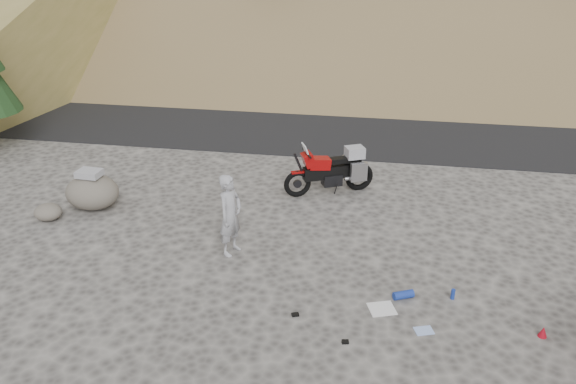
% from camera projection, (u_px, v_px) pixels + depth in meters
% --- Properties ---
extents(ground, '(140.00, 140.00, 0.00)m').
position_uv_depth(ground, '(336.00, 259.00, 11.63)').
color(ground, '#413E3C').
rests_on(ground, ground).
extents(road, '(120.00, 7.00, 0.05)m').
position_uv_depth(road, '(359.00, 123.00, 19.65)').
color(road, black).
rests_on(road, ground).
extents(motorcycle, '(2.24, 1.26, 1.43)m').
position_uv_depth(motorcycle, '(334.00, 171.00, 14.29)').
color(motorcycle, black).
rests_on(motorcycle, ground).
extents(man, '(0.61, 0.75, 1.77)m').
position_uv_depth(man, '(232.00, 252.00, 11.88)').
color(man, '#9B9BA0').
rests_on(man, ground).
extents(boulder, '(1.54, 1.40, 1.02)m').
position_uv_depth(boulder, '(92.00, 191.00, 13.57)').
color(boulder, '#56524A').
rests_on(boulder, ground).
extents(small_rock, '(0.66, 0.60, 0.39)m').
position_uv_depth(small_rock, '(48.00, 212.00, 13.12)').
color(small_rock, '#56524A').
rests_on(small_rock, ground).
extents(gear_white_cloth, '(0.57, 0.54, 0.02)m').
position_uv_depth(gear_white_cloth, '(382.00, 309.00, 10.11)').
color(gear_white_cloth, white).
rests_on(gear_white_cloth, ground).
extents(gear_blue_mat, '(0.41, 0.30, 0.15)m').
position_uv_depth(gear_blue_mat, '(403.00, 295.00, 10.37)').
color(gear_blue_mat, navy).
rests_on(gear_blue_mat, ground).
extents(gear_bottle, '(0.10, 0.10, 0.21)m').
position_uv_depth(gear_bottle, '(453.00, 294.00, 10.35)').
color(gear_bottle, navy).
rests_on(gear_bottle, ground).
extents(gear_funnel, '(0.19, 0.19, 0.19)m').
position_uv_depth(gear_funnel, '(543.00, 332.00, 9.39)').
color(gear_funnel, '#AE0B1B').
rests_on(gear_funnel, ground).
extents(gear_glove_a, '(0.15, 0.13, 0.04)m').
position_uv_depth(gear_glove_a, '(295.00, 315.00, 9.94)').
color(gear_glove_a, black).
rests_on(gear_glove_a, ground).
extents(gear_glove_b, '(0.13, 0.11, 0.04)m').
position_uv_depth(gear_glove_b, '(345.00, 342.00, 9.28)').
color(gear_glove_b, black).
rests_on(gear_glove_b, ground).
extents(gear_blue_cloth, '(0.37, 0.32, 0.01)m').
position_uv_depth(gear_blue_cloth, '(424.00, 331.00, 9.56)').
color(gear_blue_cloth, '#9CB9F1').
rests_on(gear_blue_cloth, ground).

